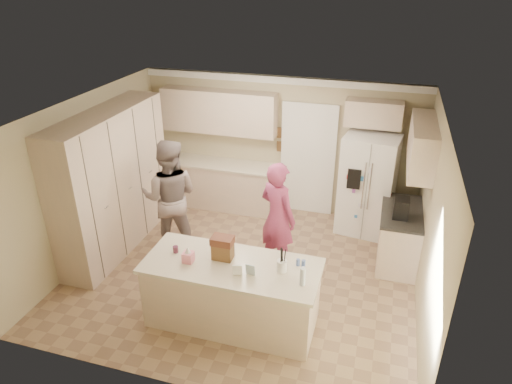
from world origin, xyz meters
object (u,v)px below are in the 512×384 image
(coffee_maker, at_px, (401,208))
(dollhouse_body, at_px, (223,251))
(refrigerator, at_px, (367,185))
(teen_boy, at_px, (170,197))
(teen_girl, at_px, (278,217))
(tissue_box, at_px, (188,257))
(island_base, at_px, (232,294))
(utensil_crock, at_px, (282,266))

(coffee_maker, relative_size, dollhouse_body, 1.15)
(refrigerator, height_order, teen_boy, teen_boy)
(coffee_maker, distance_m, dollhouse_body, 2.84)
(teen_girl, bearing_deg, teen_boy, 28.40)
(teen_girl, bearing_deg, dollhouse_body, 101.34)
(tissue_box, distance_m, teen_boy, 1.81)
(tissue_box, relative_size, teen_girl, 0.08)
(coffee_maker, xyz_separation_m, dollhouse_body, (-2.20, -1.80, -0.03))
(tissue_box, bearing_deg, dollhouse_body, 26.57)
(dollhouse_body, bearing_deg, teen_girl, 72.21)
(refrigerator, relative_size, teen_boy, 0.92)
(coffee_maker, bearing_deg, teen_girl, -163.99)
(refrigerator, relative_size, coffee_maker, 6.00)
(island_base, height_order, dollhouse_body, dollhouse_body)
(coffee_maker, xyz_separation_m, teen_girl, (-1.79, -0.51, -0.17))
(teen_boy, bearing_deg, dollhouse_body, 122.86)
(utensil_crock, height_order, tissue_box, utensil_crock)
(coffee_maker, xyz_separation_m, island_base, (-2.05, -1.90, -0.63))
(tissue_box, distance_m, dollhouse_body, 0.45)
(utensil_crock, xyz_separation_m, teen_girl, (-0.39, 1.34, -0.10))
(refrigerator, height_order, coffee_maker, refrigerator)
(island_base, bearing_deg, teen_boy, 137.59)
(refrigerator, xyz_separation_m, coffee_maker, (0.56, -1.03, 0.17))
(tissue_box, bearing_deg, teen_girl, 61.34)
(teen_girl, bearing_deg, utensil_crock, 135.27)
(dollhouse_body, bearing_deg, refrigerator, 59.83)
(coffee_maker, bearing_deg, utensil_crock, -127.12)
(island_base, bearing_deg, teen_girl, 79.27)
(island_base, bearing_deg, dollhouse_body, 146.31)
(refrigerator, distance_m, utensil_crock, 3.00)
(coffee_maker, relative_size, utensil_crock, 2.00)
(utensil_crock, xyz_separation_m, dollhouse_body, (-0.80, 0.05, 0.04))
(utensil_crock, height_order, teen_girl, teen_girl)
(refrigerator, xyz_separation_m, teen_boy, (-3.04, -1.52, 0.07))
(coffee_maker, relative_size, tissue_box, 2.14)
(island_base, bearing_deg, refrigerator, 62.97)
(coffee_maker, xyz_separation_m, tissue_box, (-2.60, -2.00, -0.07))
(coffee_maker, distance_m, utensil_crock, 2.32)
(teen_boy, distance_m, teen_girl, 1.81)
(utensil_crock, bearing_deg, dollhouse_body, 176.42)
(tissue_box, bearing_deg, teen_boy, 123.34)
(coffee_maker, height_order, dollhouse_body, coffee_maker)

